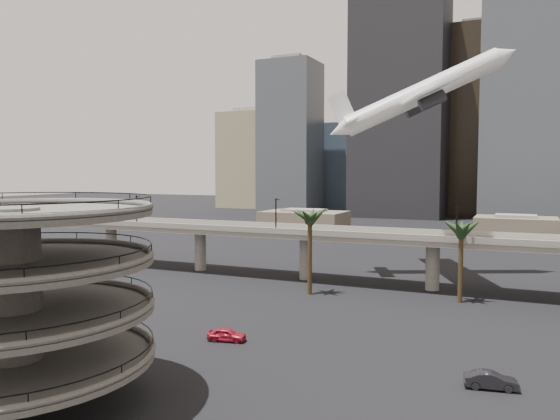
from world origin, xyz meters
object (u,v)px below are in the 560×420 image
at_px(overpass, 366,241).
at_px(car_b, 491,380).
at_px(parking_ramp, 13,287).
at_px(car_a, 227,334).
at_px(airborne_jet, 421,94).

height_order(overpass, car_b, overpass).
distance_m(parking_ramp, car_b, 41.18).
distance_m(parking_ramp, car_a, 24.86).
distance_m(overpass, car_b, 45.47).
bearing_deg(airborne_jet, car_a, -127.19).
bearing_deg(overpass, airborne_jet, 61.50).
height_order(overpass, car_a, overpass).
xyz_separation_m(parking_ramp, car_a, (6.96, 22.07, -9.08)).
bearing_deg(airborne_jet, overpass, -141.23).
relative_size(parking_ramp, car_a, 5.04).
bearing_deg(parking_ramp, car_b, 29.44).
bearing_deg(car_b, parking_ramp, 108.69).
height_order(parking_ramp, car_a, parking_ramp).
relative_size(airborne_jet, car_b, 7.30).
xyz_separation_m(overpass, airborne_jet, (6.64, 12.22, 25.85)).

